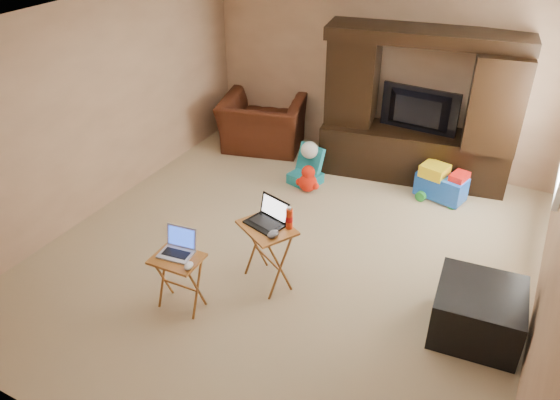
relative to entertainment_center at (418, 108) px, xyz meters
The scene contains 19 objects.
floor 2.64m from the entertainment_center, 106.02° to the right, with size 5.50×5.50×0.00m, color #C7B78A.
ceiling 2.87m from the entertainment_center, 106.02° to the right, with size 5.50×5.50×0.00m, color silver.
wall_back 0.82m from the entertainment_center, 149.49° to the left, with size 5.00×5.00×0.00m, color tan.
wall_front 5.15m from the entertainment_center, 97.54° to the right, with size 5.00×5.00×0.00m, color tan.
wall_left 3.96m from the entertainment_center, 143.47° to the right, with size 5.50×5.50×0.00m, color tan.
entertainment_center is the anchor object (origin of this frame).
television 0.06m from the entertainment_center, 90.00° to the right, with size 1.02×0.13×0.59m, color black.
recliner 2.31m from the entertainment_center, behind, with size 1.18×1.03×0.77m, color #431D0E.
child_rocker 1.64m from the entertainment_center, 144.44° to the right, with size 0.37×0.43×0.50m, color teal, non-canonical shape.
plush_toy 1.69m from the entertainment_center, 136.31° to the right, with size 0.33×0.28×0.37m, color red, non-canonical shape.
push_toy 1.01m from the entertainment_center, 38.05° to the right, with size 0.62×0.44×0.47m, color blue, non-canonical shape.
ottoman 3.06m from the entertainment_center, 62.42° to the right, with size 0.76×0.76×0.49m, color black.
tray_table_left 3.85m from the entertainment_center, 108.63° to the right, with size 0.45×0.36×0.58m, color #AB6629.
tray_table_right 3.02m from the entertainment_center, 102.62° to the right, with size 0.53×0.42×0.68m, color #A25E27.
laptop_left 3.77m from the entertainment_center, 109.21° to the right, with size 0.31×0.26×0.24m, color #B1B0B5.
laptop_right 2.95m from the entertainment_center, 103.47° to the right, with size 0.36×0.29×0.24m, color black.
mouse_left 3.81m from the entertainment_center, 105.62° to the right, with size 0.08×0.12×0.05m, color silver.
mouse_right 3.06m from the entertainment_center, 99.74° to the right, with size 0.09×0.14×0.06m, color #47464C.
water_bottle 2.84m from the entertainment_center, 99.02° to the right, with size 0.07×0.07×0.21m, color red.
Camera 1 is at (2.17, -4.33, 3.66)m, focal length 35.00 mm.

